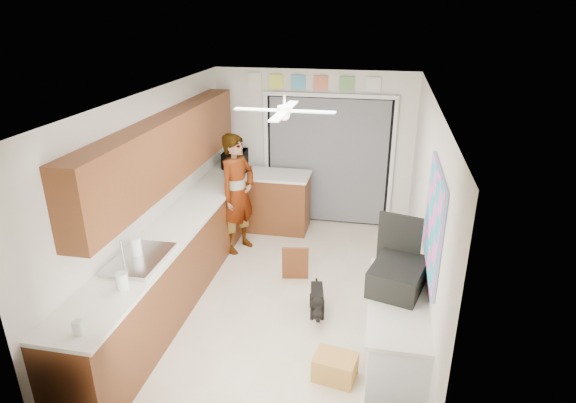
{
  "coord_description": "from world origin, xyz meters",
  "views": [
    {
      "loc": [
        1.08,
        -5.01,
        3.4
      ],
      "look_at": [
        0.0,
        0.4,
        1.15
      ],
      "focal_mm": 30.0,
      "sensor_mm": 36.0,
      "label": 1
    }
  ],
  "objects_px": {
    "paper_towel_roll": "(136,248)",
    "cardboard_box": "(335,367)",
    "man": "(238,194)",
    "dog": "(317,300)",
    "suitcase": "(398,276)",
    "microwave": "(235,159)"
  },
  "relations": [
    {
      "from": "paper_towel_roll",
      "to": "cardboard_box",
      "type": "xyz_separation_m",
      "value": [
        2.14,
        -0.3,
        -0.93
      ]
    },
    {
      "from": "man",
      "to": "dog",
      "type": "bearing_deg",
      "value": -111.36
    },
    {
      "from": "man",
      "to": "dog",
      "type": "relative_size",
      "value": 3.67
    },
    {
      "from": "cardboard_box",
      "to": "suitcase",
      "type": "bearing_deg",
      "value": 24.74
    },
    {
      "from": "paper_towel_roll",
      "to": "cardboard_box",
      "type": "bearing_deg",
      "value": -8.03
    },
    {
      "from": "dog",
      "to": "paper_towel_roll",
      "type": "bearing_deg",
      "value": -168.59
    },
    {
      "from": "microwave",
      "to": "paper_towel_roll",
      "type": "height_order",
      "value": "microwave"
    },
    {
      "from": "paper_towel_roll",
      "to": "cardboard_box",
      "type": "distance_m",
      "value": 2.35
    },
    {
      "from": "microwave",
      "to": "suitcase",
      "type": "xyz_separation_m",
      "value": [
        2.57,
        -3.25,
        -0.01
      ]
    },
    {
      "from": "paper_towel_roll",
      "to": "suitcase",
      "type": "distance_m",
      "value": 2.66
    },
    {
      "from": "microwave",
      "to": "man",
      "type": "bearing_deg",
      "value": -161.64
    },
    {
      "from": "cardboard_box",
      "to": "man",
      "type": "relative_size",
      "value": 0.23
    },
    {
      "from": "microwave",
      "to": "paper_towel_roll",
      "type": "distance_m",
      "value": 3.19
    },
    {
      "from": "microwave",
      "to": "dog",
      "type": "xyz_separation_m",
      "value": [
        1.73,
        -2.47,
        -0.88
      ]
    },
    {
      "from": "microwave",
      "to": "dog",
      "type": "relative_size",
      "value": 1.0
    },
    {
      "from": "paper_towel_roll",
      "to": "microwave",
      "type": "bearing_deg",
      "value": 88.41
    },
    {
      "from": "paper_towel_roll",
      "to": "dog",
      "type": "xyz_separation_m",
      "value": [
        1.82,
        0.72,
        -0.86
      ]
    },
    {
      "from": "man",
      "to": "dog",
      "type": "xyz_separation_m",
      "value": [
        1.37,
        -1.42,
        -0.69
      ]
    },
    {
      "from": "paper_towel_roll",
      "to": "suitcase",
      "type": "xyz_separation_m",
      "value": [
        2.66,
        -0.06,
        0.01
      ]
    },
    {
      "from": "man",
      "to": "paper_towel_roll",
      "type": "bearing_deg",
      "value": -167.14
    },
    {
      "from": "suitcase",
      "to": "cardboard_box",
      "type": "xyz_separation_m",
      "value": [
        -0.52,
        -0.24,
        -0.94
      ]
    },
    {
      "from": "microwave",
      "to": "dog",
      "type": "distance_m",
      "value": 3.14
    }
  ]
}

